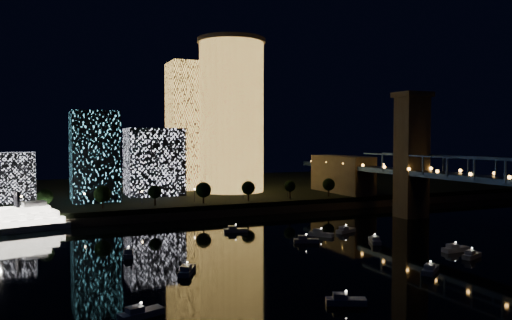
# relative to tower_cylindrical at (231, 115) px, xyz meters

# --- Properties ---
(ground) EXTENTS (520.00, 520.00, 0.00)m
(ground) POSITION_rel_tower_cylindrical_xyz_m (-16.75, -126.06, -43.10)
(ground) COLOR black
(ground) RESTS_ON ground
(far_bank) EXTENTS (420.00, 160.00, 5.00)m
(far_bank) POSITION_rel_tower_cylindrical_xyz_m (-16.75, 33.94, -40.60)
(far_bank) COLOR black
(far_bank) RESTS_ON ground
(seawall) EXTENTS (420.00, 6.00, 3.00)m
(seawall) POSITION_rel_tower_cylindrical_xyz_m (-16.75, -44.06, -41.60)
(seawall) COLOR #6B5E4C
(seawall) RESTS_ON ground
(tower_cylindrical) EXTENTS (34.00, 34.00, 75.95)m
(tower_cylindrical) POSITION_rel_tower_cylindrical_xyz_m (0.00, 0.00, 0.00)
(tower_cylindrical) COLOR #FFBD51
(tower_cylindrical) RESTS_ON far_bank
(tower_rectangular) EXTENTS (20.77, 20.77, 66.09)m
(tower_rectangular) POSITION_rel_tower_cylindrical_xyz_m (-16.14, 20.22, -5.06)
(tower_rectangular) COLOR #FFBD51
(tower_rectangular) RESTS_ON far_bank
(midrise_blocks) EXTENTS (108.83, 34.24, 38.18)m
(midrise_blocks) POSITION_rel_tower_cylindrical_xyz_m (-73.23, -3.96, -22.57)
(midrise_blocks) COLOR white
(midrise_blocks) RESTS_ON far_bank
(truss_bridge) EXTENTS (13.00, 266.00, 50.00)m
(truss_bridge) POSITION_rel_tower_cylindrical_xyz_m (48.25, -122.34, -26.86)
(truss_bridge) COLOR navy
(truss_bridge) RESTS_ON ground
(motorboats) EXTENTS (98.76, 81.66, 2.78)m
(motorboats) POSITION_rel_tower_cylindrical_xyz_m (-20.24, -117.56, -42.29)
(motorboats) COLOR silver
(motorboats) RESTS_ON ground
(esplanade_trees) EXTENTS (166.18, 6.93, 8.97)m
(esplanade_trees) POSITION_rel_tower_cylindrical_xyz_m (-56.70, -38.06, -32.63)
(esplanade_trees) COLOR black
(esplanade_trees) RESTS_ON far_bank
(street_lamps) EXTENTS (132.70, 0.70, 5.65)m
(street_lamps) POSITION_rel_tower_cylindrical_xyz_m (-50.75, -32.06, -34.08)
(street_lamps) COLOR black
(street_lamps) RESTS_ON far_bank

